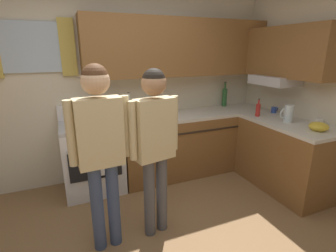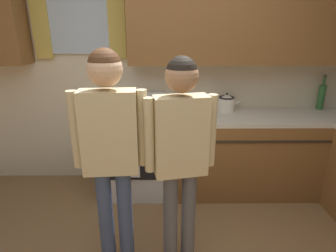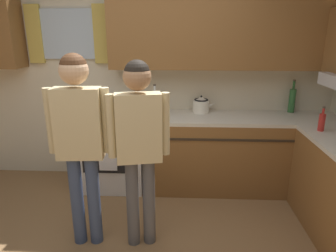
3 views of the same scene
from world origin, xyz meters
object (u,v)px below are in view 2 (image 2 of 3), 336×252
(stove_oven, at_px, (134,152))
(adult_left, at_px, (110,141))
(bottle_wine_green, at_px, (321,96))
(stovetop_kettle, at_px, (226,103))
(bottle_tall_clear, at_px, (179,103))
(adult_in_plaid, at_px, (181,144))

(stove_oven, xyz_separation_m, adult_left, (-0.02, -1.10, 0.59))
(bottle_wine_green, xyz_separation_m, adult_left, (-2.16, -1.33, 0.01))
(stove_oven, height_order, stovetop_kettle, stovetop_kettle)
(bottle_tall_clear, relative_size, adult_left, 0.22)
(stovetop_kettle, distance_m, adult_left, 1.66)
(stove_oven, height_order, bottle_tall_clear, bottle_tall_clear)
(stovetop_kettle, bearing_deg, bottle_tall_clear, -161.22)
(adult_left, height_order, adult_in_plaid, adult_left)
(stove_oven, xyz_separation_m, bottle_tall_clear, (0.50, -0.02, 0.57))
(adult_in_plaid, bearing_deg, stove_oven, 113.11)
(bottle_tall_clear, distance_m, stovetop_kettle, 0.58)
(bottle_wine_green, bearing_deg, stove_oven, -174.02)
(bottle_tall_clear, height_order, adult_left, adult_left)
(stove_oven, xyz_separation_m, bottle_wine_green, (2.13, 0.22, 0.58))
(bottle_wine_green, relative_size, adult_left, 0.23)
(bottle_tall_clear, xyz_separation_m, stovetop_kettle, (0.54, 0.19, -0.05))
(stove_oven, height_order, adult_in_plaid, adult_in_plaid)
(bottle_wine_green, xyz_separation_m, stovetop_kettle, (-1.09, -0.06, -0.06))
(stove_oven, distance_m, bottle_wine_green, 2.22)
(bottle_wine_green, xyz_separation_m, bottle_tall_clear, (-1.63, -0.24, -0.01))
(adult_left, bearing_deg, bottle_tall_clear, 64.28)
(stove_oven, distance_m, adult_left, 1.25)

